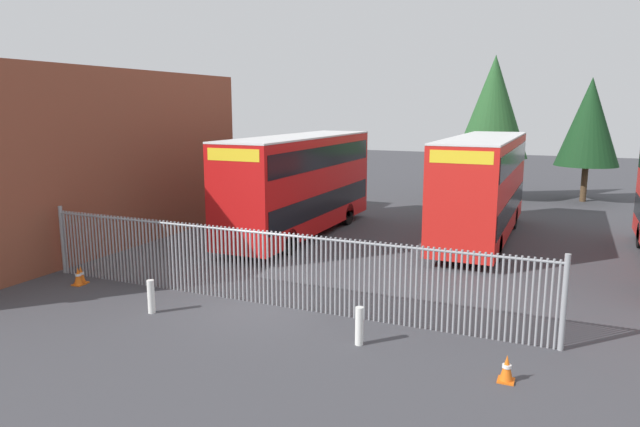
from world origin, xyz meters
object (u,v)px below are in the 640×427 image
at_px(bollard_near_left, 151,297).
at_px(bollard_center_front, 359,326).
at_px(double_decker_bus_near_gate, 300,181).
at_px(traffic_cone_mid_forecourt, 81,275).
at_px(traffic_cone_by_gate, 78,276).
at_px(traffic_cone_near_kerb, 507,368).
at_px(double_decker_bus_behind_fence_right, 482,184).

relative_size(bollard_near_left, bollard_center_front, 1.00).
distance_m(double_decker_bus_near_gate, traffic_cone_mid_forecourt, 10.16).
relative_size(traffic_cone_by_gate, traffic_cone_near_kerb, 1.00).
relative_size(double_decker_bus_behind_fence_right, traffic_cone_mid_forecourt, 18.32).
bearing_deg(traffic_cone_near_kerb, bollard_center_front, 171.28).
distance_m(bollard_near_left, traffic_cone_mid_forecourt, 4.09).
distance_m(double_decker_bus_near_gate, double_decker_bus_behind_fence_right, 7.84).
xyz_separation_m(double_decker_bus_near_gate, bollard_center_front, (6.51, -10.25, -1.95)).
height_order(double_decker_bus_behind_fence_right, bollard_center_front, double_decker_bus_behind_fence_right).
height_order(double_decker_bus_behind_fence_right, traffic_cone_by_gate, double_decker_bus_behind_fence_right).
bearing_deg(bollard_near_left, double_decker_bus_near_gate, 92.56).
bearing_deg(traffic_cone_near_kerb, traffic_cone_mid_forecourt, 173.78).
height_order(double_decker_bus_near_gate, bollard_center_front, double_decker_bus_near_gate).
height_order(traffic_cone_by_gate, traffic_cone_near_kerb, same).
distance_m(double_decker_bus_behind_fence_right, traffic_cone_by_gate, 16.18).
bearing_deg(traffic_cone_near_kerb, double_decker_bus_behind_fence_right, 100.72).
relative_size(bollard_center_front, traffic_cone_by_gate, 1.61).
bearing_deg(double_decker_bus_near_gate, bollard_center_front, -57.58).
relative_size(bollard_center_front, traffic_cone_near_kerb, 1.61).
distance_m(double_decker_bus_near_gate, traffic_cone_by_gate, 10.28).
distance_m(double_decker_bus_near_gate, traffic_cone_near_kerb, 14.84).
distance_m(double_decker_bus_near_gate, bollard_center_front, 12.30).
xyz_separation_m(double_decker_bus_near_gate, traffic_cone_near_kerb, (9.97, -10.78, -2.13)).
distance_m(traffic_cone_by_gate, traffic_cone_near_kerb, 13.42).
bearing_deg(traffic_cone_by_gate, bollard_near_left, -15.51).
xyz_separation_m(double_decker_bus_behind_fence_right, bollard_center_front, (-0.99, -12.56, -1.95)).
distance_m(double_decker_bus_behind_fence_right, traffic_cone_near_kerb, 13.49).
relative_size(traffic_cone_mid_forecourt, traffic_cone_near_kerb, 1.00).
height_order(bollard_center_front, traffic_cone_mid_forecourt, bollard_center_front).
distance_m(bollard_center_front, traffic_cone_near_kerb, 3.51).
bearing_deg(traffic_cone_mid_forecourt, bollard_near_left, -17.43).
bearing_deg(traffic_cone_mid_forecourt, bollard_center_front, -5.34).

